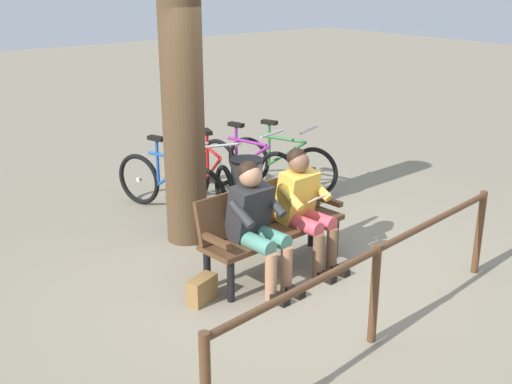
% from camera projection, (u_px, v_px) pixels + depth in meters
% --- Properties ---
extents(ground_plane, '(40.00, 40.00, 0.00)m').
position_uv_depth(ground_plane, '(295.00, 274.00, 6.25)').
color(ground_plane, gray).
extents(bench, '(1.63, 0.61, 0.87)m').
position_uv_depth(bench, '(269.00, 221.00, 6.22)').
color(bench, '#51331E').
rests_on(bench, ground).
extents(person_reading, '(0.51, 0.79, 1.20)m').
position_uv_depth(person_reading, '(304.00, 203.00, 6.26)').
color(person_reading, gold).
rests_on(person_reading, ground).
extents(person_companion, '(0.51, 0.79, 1.20)m').
position_uv_depth(person_companion, '(257.00, 219.00, 5.85)').
color(person_companion, '#262628').
rests_on(person_companion, ground).
extents(handbag, '(0.33, 0.23, 0.24)m').
position_uv_depth(handbag, '(202.00, 290.00, 5.70)').
color(handbag, olive).
rests_on(handbag, ground).
extents(tree_trunk, '(0.44, 0.44, 3.26)m').
position_uv_depth(tree_trunk, '(182.00, 94.00, 6.55)').
color(tree_trunk, '#4C3823').
rests_on(tree_trunk, ground).
extents(litter_bin, '(0.39, 0.39, 0.77)m').
position_uv_depth(litter_bin, '(247.00, 190.00, 7.47)').
color(litter_bin, slate).
rests_on(litter_bin, ground).
extents(bicycle_orange, '(0.71, 1.59, 0.94)m').
position_uv_depth(bicycle_orange, '(281.00, 164.00, 8.56)').
color(bicycle_orange, black).
rests_on(bicycle_orange, ground).
extents(bicycle_black, '(0.57, 1.64, 0.94)m').
position_uv_depth(bicycle_black, '(247.00, 167.00, 8.41)').
color(bicycle_black, black).
rests_on(bicycle_black, ground).
extents(bicycle_green, '(0.63, 1.62, 0.94)m').
position_uv_depth(bicycle_green, '(212.00, 177.00, 8.00)').
color(bicycle_green, black).
rests_on(bicycle_green, ground).
extents(bicycle_silver, '(0.68, 1.60, 0.94)m').
position_uv_depth(bicycle_silver, '(170.00, 184.00, 7.76)').
color(bicycle_silver, black).
rests_on(bicycle_silver, ground).
extents(railing_fence, '(3.55, 0.48, 0.85)m').
position_uv_depth(railing_fence, '(376.00, 274.00, 4.93)').
color(railing_fence, '#51331E').
rests_on(railing_fence, ground).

